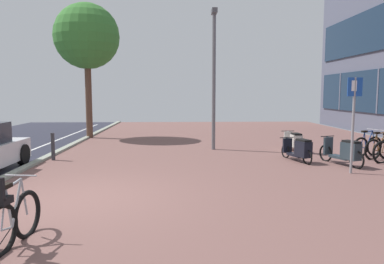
{
  "coord_description": "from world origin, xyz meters",
  "views": [
    {
      "loc": [
        2.02,
        -7.43,
        2.18
      ],
      "look_at": [
        2.38,
        1.65,
        1.2
      ],
      "focal_mm": 33.86,
      "sensor_mm": 36.0,
      "label": 1
    }
  ],
  "objects_px": {
    "bicycle_foreground": "(10,219)",
    "scooter_mid": "(345,152)",
    "scooter_far": "(299,150)",
    "bicycle_rack_04": "(380,149)",
    "bicycle_rack_05": "(368,146)",
    "lamp_post": "(214,72)",
    "parking_sign": "(353,115)",
    "bollard_far": "(53,147)",
    "street_tree": "(87,37)",
    "scooter_near": "(294,141)"
  },
  "relations": [
    {
      "from": "bicycle_foreground",
      "to": "parking_sign",
      "type": "xyz_separation_m",
      "value": [
        7.12,
        4.45,
        1.2
      ]
    },
    {
      "from": "scooter_near",
      "to": "bicycle_foreground",
      "type": "bearing_deg",
      "value": -129.44
    },
    {
      "from": "bollard_far",
      "to": "bicycle_foreground",
      "type": "bearing_deg",
      "value": -76.02
    },
    {
      "from": "bicycle_rack_04",
      "to": "street_tree",
      "type": "relative_size",
      "value": 0.2
    },
    {
      "from": "bollard_far",
      "to": "scooter_mid",
      "type": "bearing_deg",
      "value": -7.91
    },
    {
      "from": "bicycle_rack_04",
      "to": "bicycle_rack_05",
      "type": "bearing_deg",
      "value": 97.51
    },
    {
      "from": "bicycle_foreground",
      "to": "lamp_post",
      "type": "relative_size",
      "value": 0.26
    },
    {
      "from": "scooter_mid",
      "to": "bicycle_rack_04",
      "type": "bearing_deg",
      "value": 32.42
    },
    {
      "from": "bicycle_foreground",
      "to": "scooter_near",
      "type": "height_order",
      "value": "bicycle_foreground"
    },
    {
      "from": "bicycle_foreground",
      "to": "lamp_post",
      "type": "height_order",
      "value": "lamp_post"
    },
    {
      "from": "scooter_far",
      "to": "lamp_post",
      "type": "height_order",
      "value": "lamp_post"
    },
    {
      "from": "scooter_near",
      "to": "parking_sign",
      "type": "height_order",
      "value": "parking_sign"
    },
    {
      "from": "street_tree",
      "to": "scooter_far",
      "type": "bearing_deg",
      "value": -38.95
    },
    {
      "from": "bicycle_rack_05",
      "to": "lamp_post",
      "type": "relative_size",
      "value": 0.24
    },
    {
      "from": "scooter_mid",
      "to": "bollard_far",
      "type": "relative_size",
      "value": 1.95
    },
    {
      "from": "scooter_near",
      "to": "lamp_post",
      "type": "bearing_deg",
      "value": 169.19
    },
    {
      "from": "bicycle_rack_05",
      "to": "scooter_near",
      "type": "distance_m",
      "value": 2.49
    },
    {
      "from": "street_tree",
      "to": "bollard_far",
      "type": "height_order",
      "value": "street_tree"
    },
    {
      "from": "street_tree",
      "to": "bicycle_foreground",
      "type": "bearing_deg",
      "value": -81.38
    },
    {
      "from": "bicycle_rack_05",
      "to": "scooter_near",
      "type": "relative_size",
      "value": 0.75
    },
    {
      "from": "scooter_mid",
      "to": "scooter_far",
      "type": "distance_m",
      "value": 1.33
    },
    {
      "from": "scooter_mid",
      "to": "bicycle_foreground",
      "type": "bearing_deg",
      "value": -143.55
    },
    {
      "from": "scooter_far",
      "to": "street_tree",
      "type": "xyz_separation_m",
      "value": [
        -8.19,
        6.62,
        4.46
      ]
    },
    {
      "from": "scooter_far",
      "to": "street_tree",
      "type": "relative_size",
      "value": 0.26
    },
    {
      "from": "scooter_near",
      "to": "parking_sign",
      "type": "distance_m",
      "value": 3.99
    },
    {
      "from": "scooter_near",
      "to": "lamp_post",
      "type": "xyz_separation_m",
      "value": [
        -2.99,
        0.57,
        2.6
      ]
    },
    {
      "from": "bicycle_foreground",
      "to": "bicycle_rack_05",
      "type": "relative_size",
      "value": 1.09
    },
    {
      "from": "bicycle_rack_05",
      "to": "parking_sign",
      "type": "height_order",
      "value": "parking_sign"
    },
    {
      "from": "bicycle_rack_05",
      "to": "bollard_far",
      "type": "distance_m",
      "value": 10.73
    },
    {
      "from": "bollard_far",
      "to": "lamp_post",
      "type": "bearing_deg",
      "value": 20.63
    },
    {
      "from": "scooter_near",
      "to": "scooter_far",
      "type": "distance_m",
      "value": 2.16
    },
    {
      "from": "scooter_mid",
      "to": "scooter_far",
      "type": "xyz_separation_m",
      "value": [
        -1.16,
        0.65,
        -0.03
      ]
    },
    {
      "from": "scooter_far",
      "to": "lamp_post",
      "type": "xyz_separation_m",
      "value": [
        -2.48,
        2.67,
        2.58
      ]
    },
    {
      "from": "scooter_mid",
      "to": "scooter_far",
      "type": "relative_size",
      "value": 1.06
    },
    {
      "from": "lamp_post",
      "to": "bollard_far",
      "type": "bearing_deg",
      "value": -159.37
    },
    {
      "from": "bicycle_rack_04",
      "to": "parking_sign",
      "type": "xyz_separation_m",
      "value": [
        -2.0,
        -2.11,
        1.25
      ]
    },
    {
      "from": "bicycle_foreground",
      "to": "scooter_mid",
      "type": "distance_m",
      "value": 9.23
    },
    {
      "from": "scooter_near",
      "to": "parking_sign",
      "type": "relative_size",
      "value": 0.66
    },
    {
      "from": "lamp_post",
      "to": "street_tree",
      "type": "height_order",
      "value": "street_tree"
    },
    {
      "from": "bicycle_rack_04",
      "to": "scooter_far",
      "type": "distance_m",
      "value": 2.89
    },
    {
      "from": "parking_sign",
      "to": "lamp_post",
      "type": "bearing_deg",
      "value": 127.52
    },
    {
      "from": "bicycle_rack_05",
      "to": "parking_sign",
      "type": "bearing_deg",
      "value": -124.93
    },
    {
      "from": "scooter_near",
      "to": "scooter_mid",
      "type": "relative_size",
      "value": 0.98
    },
    {
      "from": "bicycle_rack_04",
      "to": "parking_sign",
      "type": "bearing_deg",
      "value": -133.39
    },
    {
      "from": "bicycle_rack_04",
      "to": "parking_sign",
      "type": "relative_size",
      "value": 0.5
    },
    {
      "from": "scooter_near",
      "to": "bicycle_rack_04",
      "type": "bearing_deg",
      "value": -35.42
    },
    {
      "from": "street_tree",
      "to": "bicycle_rack_04",
      "type": "bearing_deg",
      "value": -29.27
    },
    {
      "from": "bicycle_rack_05",
      "to": "scooter_mid",
      "type": "relative_size",
      "value": 0.73
    },
    {
      "from": "scooter_mid",
      "to": "parking_sign",
      "type": "distance_m",
      "value": 1.6
    },
    {
      "from": "bicycle_foreground",
      "to": "scooter_near",
      "type": "distance_m",
      "value": 10.66
    }
  ]
}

